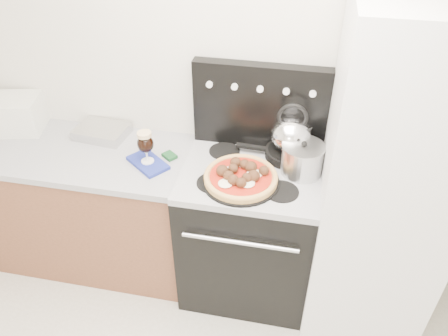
% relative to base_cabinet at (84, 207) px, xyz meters
% --- Properties ---
extents(room_shell, '(3.52, 3.01, 2.52)m').
position_rel_base_cabinet_xyz_m(room_shell, '(1.02, -0.91, 0.82)').
color(room_shell, silver).
rests_on(room_shell, ground).
extents(base_cabinet, '(1.45, 0.60, 0.86)m').
position_rel_base_cabinet_xyz_m(base_cabinet, '(0.00, 0.00, 0.00)').
color(base_cabinet, brown).
rests_on(base_cabinet, ground).
extents(countertop, '(1.48, 0.63, 0.04)m').
position_rel_base_cabinet_xyz_m(countertop, '(0.00, 0.00, 0.45)').
color(countertop, '#A3A3A9').
rests_on(countertop, base_cabinet).
extents(stove_body, '(0.76, 0.65, 0.88)m').
position_rel_base_cabinet_xyz_m(stove_body, '(1.10, -0.02, 0.01)').
color(stove_body, black).
rests_on(stove_body, ground).
extents(cooktop, '(0.76, 0.65, 0.04)m').
position_rel_base_cabinet_xyz_m(cooktop, '(1.10, -0.02, 0.47)').
color(cooktop, '#ADADB2').
rests_on(cooktop, stove_body).
extents(backguard, '(0.76, 0.08, 0.50)m').
position_rel_base_cabinet_xyz_m(backguard, '(1.10, 0.25, 0.74)').
color(backguard, black).
rests_on(backguard, cooktop).
extents(fridge, '(0.64, 0.68, 1.90)m').
position_rel_base_cabinet_xyz_m(fridge, '(1.80, -0.05, 0.52)').
color(fridge, silver).
rests_on(fridge, ground).
extents(toaster_oven, '(0.39, 0.32, 0.21)m').
position_rel_base_cabinet_xyz_m(toaster_oven, '(-0.42, 0.15, 0.58)').
color(toaster_oven, silver).
rests_on(toaster_oven, countertop).
extents(foil_sheet, '(0.33, 0.26, 0.06)m').
position_rel_base_cabinet_xyz_m(foil_sheet, '(0.14, 0.17, 0.50)').
color(foil_sheet, silver).
rests_on(foil_sheet, countertop).
extents(oven_mitt, '(0.28, 0.26, 0.02)m').
position_rel_base_cabinet_xyz_m(oven_mitt, '(0.52, -0.06, 0.48)').
color(oven_mitt, navy).
rests_on(oven_mitt, countertop).
extents(beer_glass, '(0.09, 0.09, 0.20)m').
position_rel_base_cabinet_xyz_m(beer_glass, '(0.52, -0.06, 0.59)').
color(beer_glass, black).
rests_on(beer_glass, oven_mitt).
extents(pizza_pan, '(0.53, 0.53, 0.01)m').
position_rel_base_cabinet_xyz_m(pizza_pan, '(1.06, -0.14, 0.50)').
color(pizza_pan, black).
rests_on(pizza_pan, cooktop).
extents(pizza, '(0.47, 0.47, 0.06)m').
position_rel_base_cabinet_xyz_m(pizza, '(1.06, -0.14, 0.53)').
color(pizza, tan).
rests_on(pizza, pizza_pan).
extents(skillet, '(0.28, 0.28, 0.05)m').
position_rel_base_cabinet_xyz_m(skillet, '(1.29, 0.14, 0.51)').
color(skillet, '#242424').
rests_on(skillet, cooktop).
extents(tea_kettle, '(0.27, 0.27, 0.25)m').
position_rel_base_cabinet_xyz_m(tea_kettle, '(1.29, 0.14, 0.66)').
color(tea_kettle, silver).
rests_on(tea_kettle, skillet).
extents(stock_pot, '(0.28, 0.28, 0.16)m').
position_rel_base_cabinet_xyz_m(stock_pot, '(1.37, 0.02, 0.57)').
color(stock_pot, silver).
rests_on(stock_pot, cooktop).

